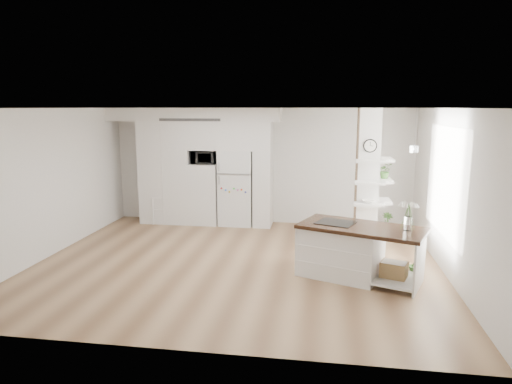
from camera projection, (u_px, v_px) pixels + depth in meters
floor at (237, 263)px, 8.07m from camera, size 7.00×6.00×0.01m
room at (236, 159)px, 7.73m from camera, size 7.04×6.04×2.72m
cabinet_wall at (197, 160)px, 10.61m from camera, size 4.00×0.71×2.70m
refrigerator at (237, 188)px, 10.60m from camera, size 0.78×0.69×1.75m
column at (372, 181)px, 8.57m from camera, size 0.69×0.90×2.70m
window at (445, 181)px, 7.57m from camera, size 0.00×2.40×2.40m
pendant_light at (338, 143)px, 7.58m from camera, size 0.12×0.12×0.10m
kitchen_island at (348, 249)px, 7.37m from camera, size 2.13×1.54×1.44m
bookshelf at (166, 212)px, 10.78m from camera, size 0.57×0.35×0.64m
floor_plant_a at (417, 265)px, 7.32m from camera, size 0.25×0.20×0.45m
floor_plant_b at (387, 222)px, 10.03m from camera, size 0.30×0.30×0.43m
microwave at (204, 158)px, 10.53m from camera, size 0.54×0.37×0.30m
shelf_plant at (385, 171)px, 8.67m from camera, size 0.27×0.23×0.30m
decor_bowl at (368, 201)px, 8.42m from camera, size 0.22×0.22×0.05m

